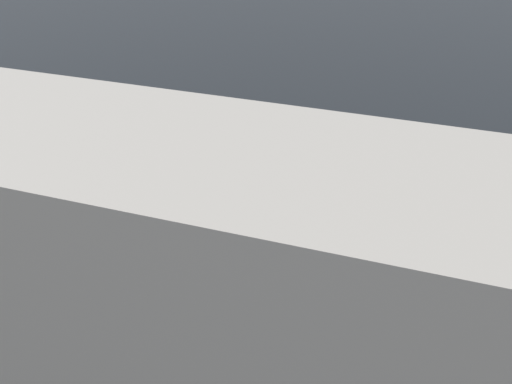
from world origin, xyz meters
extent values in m
plane|color=black|center=(0.00, 0.00, 0.00)|extent=(60.00, 60.00, 0.00)
cube|color=gray|center=(0.00, 4.20, 0.02)|extent=(24.00, 3.20, 0.04)
cube|color=blue|center=(1.49, 0.15, 0.79)|extent=(4.10, 2.22, 0.99)
cube|color=#1E232B|center=(1.18, 0.11, 1.67)|extent=(2.52, 1.80, 0.77)
cylinder|color=black|center=(2.66, 1.04, 0.30)|extent=(0.62, 0.30, 0.60)
cylinder|color=black|center=(2.86, -0.38, 0.30)|extent=(0.62, 0.30, 0.60)
cylinder|color=black|center=(0.11, 0.68, 0.30)|extent=(0.62, 0.30, 0.60)
cylinder|color=black|center=(0.31, -0.73, 0.30)|extent=(0.62, 0.30, 0.60)
cylinder|color=red|center=(3.12, 2.44, 0.31)|extent=(0.22, 0.22, 0.62)
sphere|color=red|center=(3.12, 2.44, 0.67)|extent=(0.26, 0.26, 0.26)
cylinder|color=red|center=(2.96, 2.44, 0.38)|extent=(0.10, 0.09, 0.09)
cylinder|color=red|center=(3.28, 2.44, 0.38)|extent=(0.10, 0.09, 0.09)
cylinder|color=#2D2D2D|center=(3.12, 2.44, 0.03)|extent=(0.31, 0.31, 0.06)
cube|color=#1E8C4C|center=(4.06, 2.08, 0.73)|extent=(0.35, 0.42, 0.55)
sphere|color=tan|center=(4.06, 2.08, 1.11)|extent=(0.22, 0.22, 0.22)
cylinder|color=#1E1E2D|center=(4.03, 2.00, 0.23)|extent=(0.13, 0.13, 0.45)
cylinder|color=#1E1E2D|center=(4.10, 2.17, 0.23)|extent=(0.13, 0.13, 0.45)
cylinder|color=#1E8C4C|center=(3.98, 1.86, 0.73)|extent=(0.09, 0.09, 0.50)
cylinder|color=#1E8C4C|center=(4.15, 2.31, 0.73)|extent=(0.09, 0.09, 0.50)
cylinder|color=#B7BABF|center=(-3.05, 5.38, 0.53)|extent=(0.04, 0.04, 1.05)
cylinder|color=#B7BABF|center=(-1.09, 5.38, 0.53)|extent=(0.04, 0.04, 1.05)
cylinder|color=#B7BABF|center=(0.87, 5.38, 0.53)|extent=(0.04, 0.04, 1.05)
cylinder|color=#B7BABF|center=(2.83, 5.38, 0.53)|extent=(0.04, 0.04, 1.05)
cylinder|color=#B7BABF|center=(-2.07, 5.38, 1.00)|extent=(9.79, 0.04, 0.04)
cylinder|color=#B7BABF|center=(-2.07, 5.38, 0.58)|extent=(9.79, 0.04, 0.04)
cylinder|color=#4C4C51|center=(4.92, 3.82, 1.20)|extent=(0.07, 0.07, 2.40)
cube|color=black|center=(4.92, 3.82, 2.15)|extent=(0.04, 0.44, 0.44)
camera|label=1|loc=(-1.80, 14.27, 9.23)|focal=40.00mm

